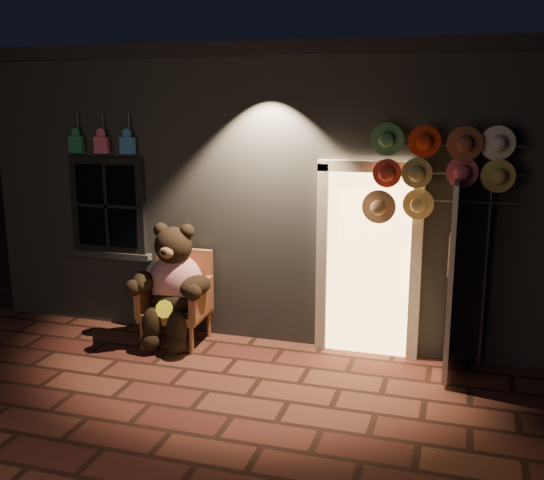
% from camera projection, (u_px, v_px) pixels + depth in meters
% --- Properties ---
extents(ground, '(60.00, 60.00, 0.00)m').
position_uv_depth(ground, '(208.00, 391.00, 6.33)').
color(ground, brown).
rests_on(ground, ground).
extents(shop_building, '(7.30, 5.95, 3.51)m').
position_uv_depth(shop_building, '(306.00, 173.00, 9.68)').
color(shop_building, slate).
rests_on(shop_building, ground).
extents(wicker_armchair, '(0.77, 0.70, 1.08)m').
position_uv_depth(wicker_armchair, '(178.00, 297.00, 7.56)').
color(wicker_armchair, '#AA7142').
rests_on(wicker_armchair, ground).
extents(teddy_bear, '(1.03, 0.81, 1.42)m').
position_uv_depth(teddy_bear, '(173.00, 285.00, 7.38)').
color(teddy_bear, '#AF1221').
rests_on(teddy_bear, ground).
extents(hat_rack, '(1.54, 0.22, 2.59)m').
position_uv_depth(hat_rack, '(435.00, 170.00, 6.50)').
color(hat_rack, '#59595E').
rests_on(hat_rack, ground).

